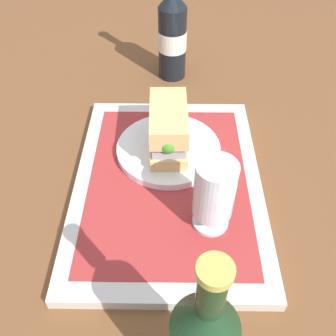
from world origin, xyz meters
TOP-DOWN VIEW (x-y plane):
  - ground_plane at (0.00, 0.00)m, footprint 3.00×3.00m
  - tray at (0.00, 0.00)m, footprint 0.44×0.32m
  - placemat at (0.00, 0.00)m, footprint 0.38×0.27m
  - plate at (-0.07, -0.00)m, footprint 0.19×0.19m
  - sandwich at (-0.07, -0.00)m, footprint 0.13×0.07m
  - beer_glass at (0.09, 0.07)m, footprint 0.06×0.06m
  - second_bottle at (-0.37, 0.01)m, footprint 0.07×0.07m

SIDE VIEW (x-z plane):
  - ground_plane at x=0.00m, z-range 0.00..0.00m
  - tray at x=0.00m, z-range 0.00..0.02m
  - placemat at x=0.00m, z-range 0.02..0.02m
  - plate at x=-0.07m, z-range 0.02..0.04m
  - sandwich at x=-0.07m, z-range 0.04..0.12m
  - beer_glass at x=0.09m, z-range 0.03..0.15m
  - second_bottle at x=-0.37m, z-range -0.03..0.24m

